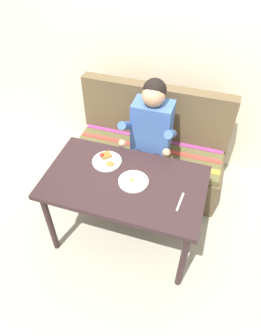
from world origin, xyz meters
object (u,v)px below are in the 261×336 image
object	(u,v)px
person	(150,133)
plate_breakfast	(107,161)
plate_eggs	(133,181)
table	(124,188)
fork	(180,202)
couch	(149,155)

from	to	relation	value
person	plate_breakfast	bearing A→B (deg)	-117.99
person	plate_eggs	xyz separation A→B (m)	(0.03, -0.58, -0.00)
table	fork	size ratio (longest dim) A/B	7.06
person	fork	bearing A→B (deg)	-59.10
plate_eggs	table	bearing A→B (deg)	-175.20
table	person	distance (m)	0.60
table	fork	world-z (taller)	fork
couch	plate_eggs	bearing A→B (deg)	-84.87
couch	table	bearing A→B (deg)	-90.00
person	plate_eggs	distance (m)	0.58
table	person	size ratio (longest dim) A/B	0.99
plate_breakfast	plate_eggs	bearing A→B (deg)	-28.74
person	couch	bearing A→B (deg)	101.68
plate_breakfast	plate_eggs	world-z (taller)	plate_breakfast
couch	plate_breakfast	bearing A→B (deg)	-107.79
couch	fork	bearing A→B (deg)	-62.67
person	plate_eggs	size ratio (longest dim) A/B	5.44
table	plate_eggs	distance (m)	0.11
table	fork	distance (m)	0.45
couch	plate_breakfast	xyz separation A→B (m)	(-0.20, -0.61, 0.41)
couch	plate_breakfast	distance (m)	0.76
table	plate_eggs	xyz separation A→B (m)	(0.07, 0.01, 0.09)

